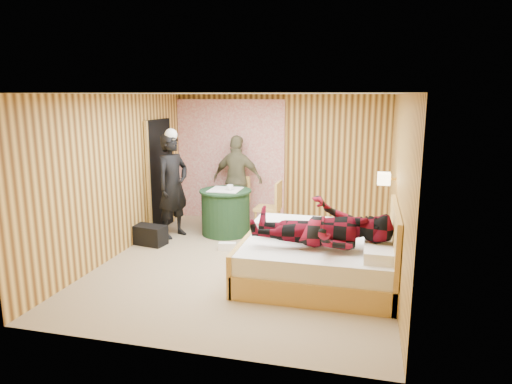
% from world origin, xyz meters
% --- Properties ---
extents(floor, '(4.20, 5.00, 0.01)m').
position_xyz_m(floor, '(0.00, 0.00, 0.00)').
color(floor, tan).
rests_on(floor, ground).
extents(ceiling, '(4.20, 5.00, 0.01)m').
position_xyz_m(ceiling, '(0.00, 0.00, 2.50)').
color(ceiling, white).
rests_on(ceiling, wall_back).
extents(wall_back, '(4.20, 0.02, 2.50)m').
position_xyz_m(wall_back, '(0.00, 2.50, 1.25)').
color(wall_back, '#EFC25C').
rests_on(wall_back, floor).
extents(wall_left, '(0.02, 5.00, 2.50)m').
position_xyz_m(wall_left, '(-2.10, 0.00, 1.25)').
color(wall_left, '#EFC25C').
rests_on(wall_left, floor).
extents(wall_right, '(0.02, 5.00, 2.50)m').
position_xyz_m(wall_right, '(2.10, 0.00, 1.25)').
color(wall_right, '#EFC25C').
rests_on(wall_right, floor).
extents(curtain, '(2.20, 0.08, 2.40)m').
position_xyz_m(curtain, '(-1.00, 2.43, 1.20)').
color(curtain, '#EEE4CF').
rests_on(curtain, floor).
extents(doorway, '(0.06, 0.90, 2.05)m').
position_xyz_m(doorway, '(-2.06, 1.40, 1.02)').
color(doorway, black).
rests_on(doorway, floor).
extents(wall_lamp, '(0.26, 0.24, 0.16)m').
position_xyz_m(wall_lamp, '(1.92, 0.45, 1.30)').
color(wall_lamp, gold).
rests_on(wall_lamp, wall_right).
extents(bed, '(2.03, 1.60, 1.10)m').
position_xyz_m(bed, '(1.12, -0.46, 0.32)').
color(bed, '#E6B65E').
rests_on(bed, floor).
extents(nightstand, '(0.42, 0.56, 0.54)m').
position_xyz_m(nightstand, '(1.88, 0.25, 0.28)').
color(nightstand, '#E6B65E').
rests_on(nightstand, floor).
extents(round_table, '(0.93, 0.93, 0.83)m').
position_xyz_m(round_table, '(-0.77, 1.35, 0.42)').
color(round_table, '#1B3C22').
rests_on(round_table, floor).
extents(chair_far, '(0.49, 0.49, 0.93)m').
position_xyz_m(chair_far, '(-0.76, 2.08, 0.54)').
color(chair_far, '#E6B65E').
rests_on(chair_far, floor).
extents(chair_near, '(0.45, 0.45, 0.97)m').
position_xyz_m(chair_near, '(0.05, 1.55, 0.56)').
color(chair_near, '#E6B65E').
rests_on(chair_near, floor).
extents(duffel_bag, '(0.62, 0.40, 0.33)m').
position_xyz_m(duffel_bag, '(-1.85, 0.46, 0.16)').
color(duffel_bag, black).
rests_on(duffel_bag, floor).
extents(sneaker_left, '(0.30, 0.16, 0.13)m').
position_xyz_m(sneaker_left, '(-0.48, 0.49, 0.06)').
color(sneaker_left, white).
rests_on(sneaker_left, floor).
extents(sneaker_right, '(0.28, 0.16, 0.12)m').
position_xyz_m(sneaker_right, '(-0.68, 1.06, 0.06)').
color(sneaker_right, white).
rests_on(sneaker_right, floor).
extents(woman_standing, '(0.66, 0.79, 1.84)m').
position_xyz_m(woman_standing, '(-1.62, 0.99, 0.92)').
color(woman_standing, black).
rests_on(woman_standing, floor).
extents(man_at_table, '(1.05, 0.53, 1.72)m').
position_xyz_m(man_at_table, '(-0.77, 2.13, 0.86)').
color(man_at_table, '#656243').
rests_on(man_at_table, floor).
extents(man_on_bed, '(0.86, 0.67, 1.77)m').
position_xyz_m(man_on_bed, '(1.15, -0.69, 0.98)').
color(man_on_bed, maroon).
rests_on(man_on_bed, bed).
extents(book_lower, '(0.19, 0.24, 0.02)m').
position_xyz_m(book_lower, '(1.88, 0.20, 0.55)').
color(book_lower, white).
rests_on(book_lower, nightstand).
extents(book_upper, '(0.23, 0.27, 0.02)m').
position_xyz_m(book_upper, '(1.88, 0.20, 0.57)').
color(book_upper, white).
rests_on(book_upper, nightstand).
extents(cup_nightstand, '(0.12, 0.12, 0.09)m').
position_xyz_m(cup_nightstand, '(1.88, 0.38, 0.59)').
color(cup_nightstand, white).
rests_on(cup_nightstand, nightstand).
extents(cup_table, '(0.13, 0.13, 0.10)m').
position_xyz_m(cup_table, '(-0.67, 1.30, 0.88)').
color(cup_table, white).
rests_on(cup_table, round_table).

